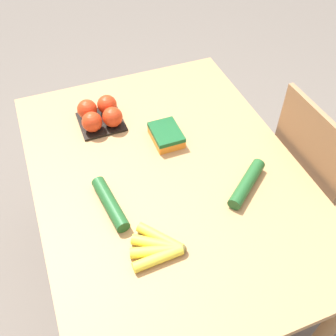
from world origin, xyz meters
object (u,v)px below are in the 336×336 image
at_px(chair, 313,193).
at_px(cucumber_far, 247,183).
at_px(tomato_pack, 100,114).
at_px(carrot_bag, 166,134).
at_px(banana_bunch, 159,248).
at_px(cucumber_near, 110,203).

bearing_deg(chair, cucumber_far, 95.33).
height_order(tomato_pack, carrot_bag, tomato_pack).
distance_m(banana_bunch, carrot_bag, 0.51).
bearing_deg(cucumber_far, banana_bunch, -71.24).
height_order(chair, cucumber_near, chair).
relative_size(banana_bunch, cucumber_far, 0.85).
distance_m(tomato_pack, cucumber_far, 0.67).
bearing_deg(cucumber_near, tomato_pack, 169.72).
xyz_separation_m(tomato_pack, carrot_bag, (0.20, 0.22, -0.02)).
xyz_separation_m(chair, carrot_bag, (-0.29, -0.58, 0.29)).
distance_m(tomato_pack, carrot_bag, 0.29).
height_order(tomato_pack, cucumber_near, tomato_pack).
relative_size(tomato_pack, cucumber_near, 0.78).
distance_m(cucumber_near, cucumber_far, 0.49).
xyz_separation_m(banana_bunch, cucumber_far, (-0.13, 0.38, 0.01)).
xyz_separation_m(banana_bunch, tomato_pack, (-0.66, -0.02, 0.03)).
xyz_separation_m(banana_bunch, carrot_bag, (-0.47, 0.20, 0.01)).
height_order(chair, carrot_bag, chair).
height_order(chair, cucumber_far, chair).
distance_m(banana_bunch, cucumber_near, 0.24).
relative_size(tomato_pack, carrot_bag, 1.23).
bearing_deg(banana_bunch, cucumber_far, 108.76).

